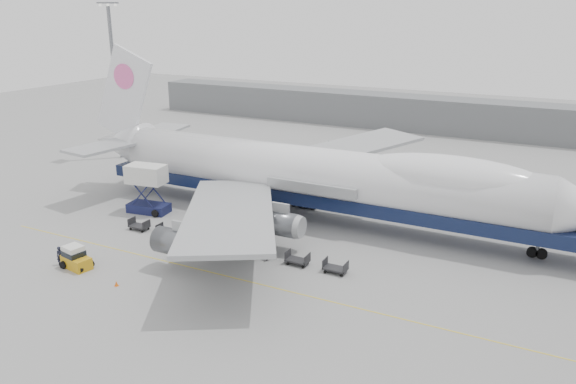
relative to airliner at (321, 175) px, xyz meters
The scene contains 16 objects.
ground 13.27m from the airliner, 93.08° to the right, with size 260.00×260.00×0.00m, color gray.
apron_line 18.87m from the airliner, 92.05° to the right, with size 60.00×0.15×0.01m, color gold.
hangar 59.01m from the airliner, 100.40° to the left, with size 110.00×8.00×7.00m, color slate.
floodlight_mast 45.14m from the airliner, 164.28° to the left, with size 2.40×2.40×25.43m.
airliner is the anchor object (origin of this frame).
catering_truck 21.69m from the airliner, 159.96° to the right, with size 5.45×4.08×6.13m.
baggage_tug 28.61m from the airliner, 124.89° to the right, with size 3.34×2.20×2.25m.
ground_worker 29.88m from the airliner, 127.61° to the right, with size 0.71×0.46×1.94m, color black.
traffic_cone 26.77m from the airliner, 112.02° to the right, with size 0.35×0.35×0.52m.
dolly_0 22.00m from the airliner, 144.04° to the right, with size 2.30×1.35×1.30m.
dolly_1 18.96m from the airliner, 136.49° to the right, with size 2.30×1.35×1.30m.
dolly_2 16.36m from the airliner, 126.06° to the right, with size 2.30×1.35×1.30m.
dolly_3 14.48m from the airliner, 111.96° to the right, with size 2.30×1.35×1.30m.
dolly_4 13.60m from the airliner, 94.47° to the right, with size 2.30×1.35×1.30m.
dolly_5 13.91m from the airliner, 76.13° to the right, with size 2.30×1.35×1.30m.
dolly_6 15.35m from the airliner, 60.23° to the right, with size 2.30×1.35×1.30m.
Camera 1 is at (26.14, -46.65, 24.45)m, focal length 35.00 mm.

